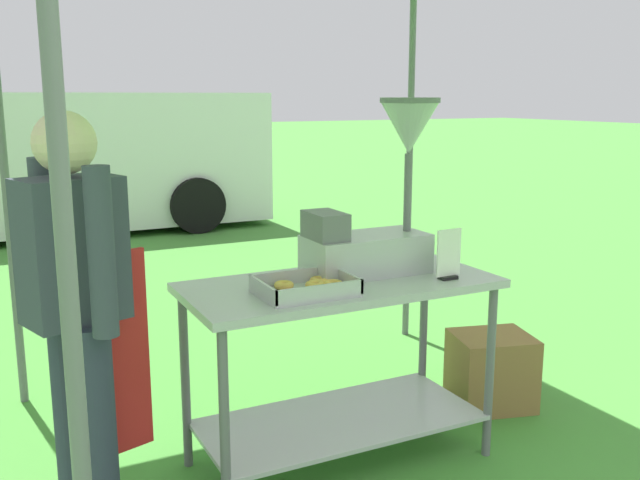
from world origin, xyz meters
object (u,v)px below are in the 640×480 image
(donut_tray, at_px, (308,289))
(supply_crate, at_px, (491,370))
(menu_sign, at_px, (449,258))
(vendor, at_px, (78,308))
(van_white, at_px, (41,160))
(donut_cart, at_px, (340,334))
(donut_fryer, at_px, (379,207))

(donut_tray, relative_size, supply_crate, 0.80)
(menu_sign, bearing_deg, vendor, 175.81)
(vendor, distance_m, van_white, 6.73)
(donut_cart, distance_m, vendor, 1.15)
(donut_tray, height_order, vendor, vendor)
(donut_tray, xyz_separation_m, donut_fryer, (0.45, 0.20, 0.28))
(menu_sign, relative_size, supply_crate, 0.47)
(van_white, bearing_deg, donut_fryer, -82.80)
(donut_tray, xyz_separation_m, menu_sign, (0.66, -0.06, 0.07))
(donut_cart, xyz_separation_m, menu_sign, (0.45, -0.18, 0.34))
(donut_tray, bearing_deg, donut_cart, 28.97)
(van_white, bearing_deg, menu_sign, -81.35)
(menu_sign, bearing_deg, supply_crate, 30.76)
(supply_crate, relative_size, van_white, 0.09)
(donut_tray, height_order, donut_fryer, donut_fryer)
(supply_crate, bearing_deg, donut_cart, -171.18)
(donut_fryer, xyz_separation_m, vendor, (-1.35, -0.14, -0.26))
(vendor, bearing_deg, donut_tray, -3.35)
(donut_fryer, relative_size, van_white, 0.15)
(donut_fryer, height_order, vendor, donut_fryer)
(donut_cart, height_order, supply_crate, donut_cart)
(menu_sign, xyz_separation_m, van_white, (-1.04, 6.82, -0.07))
(donut_fryer, bearing_deg, donut_tray, -156.55)
(donut_fryer, relative_size, vendor, 0.49)
(menu_sign, distance_m, vendor, 1.57)
(donut_fryer, xyz_separation_m, supply_crate, (0.78, 0.08, -0.96))
(donut_fryer, bearing_deg, supply_crate, 5.91)
(vendor, relative_size, van_white, 0.30)
(donut_fryer, distance_m, van_white, 6.62)
(supply_crate, xyz_separation_m, van_white, (-1.61, 6.48, 0.68))
(vendor, bearing_deg, menu_sign, -4.19)
(vendor, relative_size, supply_crate, 3.31)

